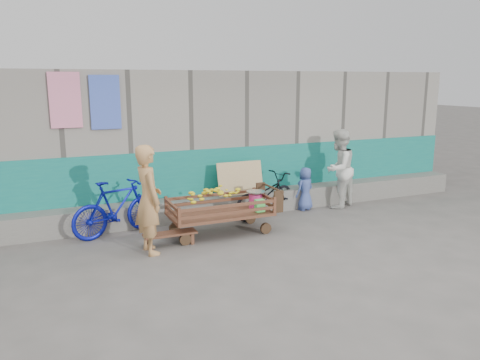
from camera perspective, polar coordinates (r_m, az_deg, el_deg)
name	(u,v)px	position (r m, az deg, el deg)	size (l,w,h in m)	color
ground	(277,251)	(7.92, 4.50, -8.68)	(80.00, 80.00, 0.00)	#595551
building_wall	(198,138)	(11.23, -5.12, 5.18)	(12.00, 3.50, 3.00)	gray
banana_cart	(218,203)	(8.60, -2.68, -2.84)	(2.04, 0.93, 0.87)	brown
bench	(170,236)	(8.22, -8.51, -6.77)	(0.92, 0.27, 0.23)	brown
vendor_man	(148,200)	(7.74, -11.09, -2.36)	(0.66, 0.43, 1.80)	tan
woman	(339,169)	(10.61, 11.92, 1.36)	(0.85, 0.67, 1.76)	white
child	(305,189)	(10.33, 7.95, -1.07)	(0.46, 0.30, 0.95)	#4258A1
bicycle_dark	(265,195)	(9.80, 3.04, -1.86)	(0.59, 1.70, 0.90)	black
bicycle_blue	(117,208)	(8.85, -14.75, -3.29)	(0.49, 1.73, 1.04)	#0D14A0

